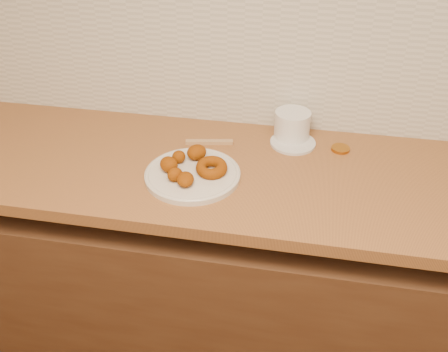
{
  "coord_description": "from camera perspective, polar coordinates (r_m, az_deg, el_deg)",
  "views": [
    {
      "loc": [
        -0.12,
        0.47,
        1.72
      ],
      "look_at": [
        -0.33,
        1.59,
        0.93
      ],
      "focal_mm": 38.0,
      "sensor_mm": 36.0,
      "label": 1
    }
  ],
  "objects": [
    {
      "name": "wooden_utensil",
      "position": [
        1.59,
        -1.79,
        4.1
      ],
      "size": [
        0.16,
        0.05,
        0.01
      ],
      "primitive_type": "cube",
      "rotation": [
        0.0,
        0.0,
        0.18
      ],
      "color": "#AB8254",
      "rests_on": "butcher_block"
    },
    {
      "name": "butcher_block",
      "position": [
        1.57,
        -10.81,
        1.73
      ],
      "size": [
        2.3,
        0.62,
        0.04
      ],
      "primitive_type": "cube",
      "color": "#9C602F",
      "rests_on": "base_cabinet"
    },
    {
      "name": "brass_jar_lid",
      "position": [
        1.61,
        13.84,
        3.2
      ],
      "size": [
        0.07,
        0.07,
        0.01
      ],
      "primitive_type": "cylinder",
      "rotation": [
        0.0,
        0.0,
        0.12
      ],
      "color": "#AC6B1E",
      "rests_on": "butcher_block"
    },
    {
      "name": "tub_lid",
      "position": [
        1.61,
        8.27,
        3.98
      ],
      "size": [
        0.18,
        0.18,
        0.01
      ],
      "primitive_type": "cylinder",
      "rotation": [
        0.0,
        0.0,
        -0.18
      ],
      "color": "silver",
      "rests_on": "butcher_block"
    },
    {
      "name": "fried_dough_chunks",
      "position": [
        1.43,
        -5.03,
        1.46
      ],
      "size": [
        0.15,
        0.22,
        0.05
      ],
      "color": "#7E3F00",
      "rests_on": "donut_plate"
    },
    {
      "name": "backsplash",
      "position": [
        1.61,
        14.92,
        14.77
      ],
      "size": [
        3.6,
        0.02,
        0.6
      ],
      "primitive_type": "cube",
      "color": "beige",
      "rests_on": "wall_back"
    },
    {
      "name": "base_cabinet",
      "position": [
        1.81,
        11.34,
        -13.63
      ],
      "size": [
        3.6,
        0.6,
        0.77
      ],
      "primitive_type": "cube",
      "color": "#52341E",
      "rests_on": "floor"
    },
    {
      "name": "ring_donut",
      "position": [
        1.42,
        -1.53,
        1.03
      ],
      "size": [
        0.12,
        0.12,
        0.04
      ],
      "primitive_type": "torus",
      "rotation": [
        0.1,
        0.0,
        0.26
      ],
      "color": "#7E3F00",
      "rests_on": "donut_plate"
    },
    {
      "name": "donut_plate",
      "position": [
        1.43,
        -3.8,
        0.15
      ],
      "size": [
        0.29,
        0.29,
        0.02
      ],
      "primitive_type": "cylinder",
      "color": "beige",
      "rests_on": "butcher_block"
    },
    {
      "name": "plastic_tub",
      "position": [
        1.62,
        8.2,
        6.03
      ],
      "size": [
        0.13,
        0.13,
        0.1
      ],
      "primitive_type": "cylinder",
      "rotation": [
        0.0,
        0.0,
        -0.09
      ],
      "color": "silver",
      "rests_on": "butcher_block"
    }
  ]
}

